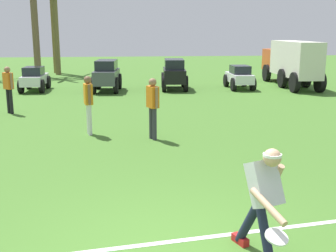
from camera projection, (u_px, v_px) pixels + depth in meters
The scene contains 14 objects.
field_line_paint at pixel (168, 242), 5.54m from camera, with size 23.39×0.09×0.01m, color white.
frisbee_thrower at pixel (263, 197), 4.99m from camera, with size 0.50×1.12×1.42m.
frisbee_in_flight at pixel (277, 237), 4.56m from camera, with size 0.33×0.33×0.11m.
teammate_near_sideline at pixel (8, 85), 13.86m from camera, with size 0.39×0.41×1.56m.
teammate_midfield at pixel (153, 103), 10.55m from camera, with size 0.32×0.48×1.56m.
teammate_deep at pixel (88, 100), 11.04m from camera, with size 0.27×0.50×1.56m.
parked_car_slot_b at pixel (34, 78), 19.15m from camera, with size 1.09×2.21×1.10m.
parked_car_slot_c at pixel (107, 75), 19.02m from camera, with size 1.36×2.43×1.40m.
parked_car_slot_d at pixel (174, 73), 19.63m from camera, with size 1.33×2.42×1.40m.
parked_car_slot_e at pixel (239, 77), 19.86m from camera, with size 1.13×2.22×1.10m.
box_truck at pixel (291, 61), 20.68m from camera, with size 1.60×5.95×2.20m.
palm_tree_left_of_centre at pixel (34, 18), 24.62m from camera, with size 3.48×3.21×5.80m.
palm_tree_right_of_centre at pixel (53, 14), 26.49m from camera, with size 3.59×3.20×6.24m.
palm_tree_far_right at pixel (55, 13), 25.44m from camera, with size 3.41×3.41×6.18m.
Camera 1 is at (-0.53, -4.62, 2.73)m, focal length 45.00 mm.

